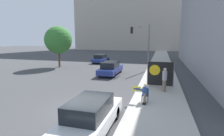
{
  "coord_description": "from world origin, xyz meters",
  "views": [
    {
      "loc": [
        4.05,
        -8.77,
        4.04
      ],
      "look_at": [
        -0.01,
        5.61,
        1.56
      ],
      "focal_mm": 28.0,
      "sensor_mm": 36.0,
      "label": 1
    }
  ],
  "objects_px": {
    "street_tree_near_curb": "(58,40)",
    "car_on_road_midblock": "(101,59)",
    "protest_banner": "(160,74)",
    "car_on_road_nearest": "(111,68)",
    "pedestrian_behind": "(156,73)",
    "seated_protester": "(145,92)",
    "motorcycle_on_road": "(117,69)",
    "traffic_light_pole": "(142,40)",
    "parked_car_curbside": "(91,115)",
    "jogger_on_sidewalk": "(165,80)"
  },
  "relations": [
    {
      "from": "pedestrian_behind",
      "to": "car_on_road_midblock",
      "type": "distance_m",
      "value": 15.51
    },
    {
      "from": "seated_protester",
      "to": "traffic_light_pole",
      "type": "xyz_separation_m",
      "value": [
        -1.5,
        11.97,
        3.2
      ]
    },
    {
      "from": "car_on_road_nearest",
      "to": "car_on_road_midblock",
      "type": "relative_size",
      "value": 1.05
    },
    {
      "from": "pedestrian_behind",
      "to": "traffic_light_pole",
      "type": "xyz_separation_m",
      "value": [
        -2.03,
        6.4,
        2.99
      ]
    },
    {
      "from": "car_on_road_midblock",
      "to": "motorcycle_on_road",
      "type": "bearing_deg",
      "value": -58.96
    },
    {
      "from": "car_on_road_midblock",
      "to": "pedestrian_behind",
      "type": "bearing_deg",
      "value": -51.33
    },
    {
      "from": "traffic_light_pole",
      "to": "parked_car_curbside",
      "type": "bearing_deg",
      "value": -91.66
    },
    {
      "from": "motorcycle_on_road",
      "to": "street_tree_near_curb",
      "type": "bearing_deg",
      "value": 166.36
    },
    {
      "from": "pedestrian_behind",
      "to": "car_on_road_midblock",
      "type": "bearing_deg",
      "value": -33.08
    },
    {
      "from": "protest_banner",
      "to": "street_tree_near_curb",
      "type": "xyz_separation_m",
      "value": [
        -14.2,
        7.5,
        2.68
      ]
    },
    {
      "from": "motorcycle_on_road",
      "to": "street_tree_near_curb",
      "type": "distance_m",
      "value": 10.09
    },
    {
      "from": "protest_banner",
      "to": "car_on_road_nearest",
      "type": "relative_size",
      "value": 0.45
    },
    {
      "from": "traffic_light_pole",
      "to": "pedestrian_behind",
      "type": "bearing_deg",
      "value": -72.43
    },
    {
      "from": "traffic_light_pole",
      "to": "car_on_road_nearest",
      "type": "height_order",
      "value": "traffic_light_pole"
    },
    {
      "from": "pedestrian_behind",
      "to": "protest_banner",
      "type": "bearing_deg",
      "value": 120.4
    },
    {
      "from": "car_on_road_midblock",
      "to": "street_tree_near_curb",
      "type": "bearing_deg",
      "value": -124.1
    },
    {
      "from": "car_on_road_midblock",
      "to": "parked_car_curbside",
      "type": "bearing_deg",
      "value": -71.61
    },
    {
      "from": "car_on_road_nearest",
      "to": "motorcycle_on_road",
      "type": "height_order",
      "value": "car_on_road_nearest"
    },
    {
      "from": "seated_protester",
      "to": "motorcycle_on_road",
      "type": "bearing_deg",
      "value": 117.12
    },
    {
      "from": "pedestrian_behind",
      "to": "parked_car_curbside",
      "type": "distance_m",
      "value": 9.87
    },
    {
      "from": "traffic_light_pole",
      "to": "parked_car_curbside",
      "type": "distance_m",
      "value": 16.28
    },
    {
      "from": "pedestrian_behind",
      "to": "car_on_road_midblock",
      "type": "height_order",
      "value": "pedestrian_behind"
    },
    {
      "from": "protest_banner",
      "to": "parked_car_curbside",
      "type": "relative_size",
      "value": 0.46
    },
    {
      "from": "street_tree_near_curb",
      "to": "car_on_road_midblock",
      "type": "bearing_deg",
      "value": 55.9
    },
    {
      "from": "pedestrian_behind",
      "to": "traffic_light_pole",
      "type": "distance_m",
      "value": 7.35
    },
    {
      "from": "pedestrian_behind",
      "to": "protest_banner",
      "type": "xyz_separation_m",
      "value": [
        0.33,
        -1.55,
        0.26
      ]
    },
    {
      "from": "car_on_road_midblock",
      "to": "seated_protester",
      "type": "bearing_deg",
      "value": -62.61
    },
    {
      "from": "jogger_on_sidewalk",
      "to": "car_on_road_nearest",
      "type": "height_order",
      "value": "jogger_on_sidewalk"
    },
    {
      "from": "protest_banner",
      "to": "car_on_road_nearest",
      "type": "bearing_deg",
      "value": 142.36
    },
    {
      "from": "parked_car_curbside",
      "to": "motorcycle_on_road",
      "type": "distance_m",
      "value": 13.43
    },
    {
      "from": "parked_car_curbside",
      "to": "car_on_road_midblock",
      "type": "xyz_separation_m",
      "value": [
        -7.2,
        21.66,
        -0.03
      ]
    },
    {
      "from": "parked_car_curbside",
      "to": "car_on_road_nearest",
      "type": "height_order",
      "value": "parked_car_curbside"
    },
    {
      "from": "car_on_road_nearest",
      "to": "street_tree_near_curb",
      "type": "xyz_separation_m",
      "value": [
        -8.71,
        3.26,
        3.15
      ]
    },
    {
      "from": "jogger_on_sidewalk",
      "to": "parked_car_curbside",
      "type": "bearing_deg",
      "value": 87.92
    },
    {
      "from": "pedestrian_behind",
      "to": "traffic_light_pole",
      "type": "relative_size",
      "value": 0.29
    },
    {
      "from": "parked_car_curbside",
      "to": "motorcycle_on_road",
      "type": "xyz_separation_m",
      "value": [
        -2.14,
        13.25,
        -0.23
      ]
    },
    {
      "from": "protest_banner",
      "to": "pedestrian_behind",
      "type": "bearing_deg",
      "value": 102.15
    },
    {
      "from": "seated_protester",
      "to": "car_on_road_nearest",
      "type": "bearing_deg",
      "value": 122.55
    },
    {
      "from": "pedestrian_behind",
      "to": "parked_car_curbside",
      "type": "relative_size",
      "value": 0.35
    },
    {
      "from": "parked_car_curbside",
      "to": "car_on_road_nearest",
      "type": "relative_size",
      "value": 0.98
    },
    {
      "from": "pedestrian_behind",
      "to": "motorcycle_on_road",
      "type": "xyz_separation_m",
      "value": [
        -4.63,
        3.7,
        -0.44
      ]
    },
    {
      "from": "seated_protester",
      "to": "motorcycle_on_road",
      "type": "height_order",
      "value": "seated_protester"
    },
    {
      "from": "seated_protester",
      "to": "parked_car_curbside",
      "type": "relative_size",
      "value": 0.25
    },
    {
      "from": "jogger_on_sidewalk",
      "to": "pedestrian_behind",
      "type": "distance_m",
      "value": 2.96
    },
    {
      "from": "traffic_light_pole",
      "to": "motorcycle_on_road",
      "type": "distance_m",
      "value": 5.09
    },
    {
      "from": "car_on_road_nearest",
      "to": "motorcycle_on_road",
      "type": "xyz_separation_m",
      "value": [
        0.53,
        1.02,
        -0.23
      ]
    },
    {
      "from": "protest_banner",
      "to": "street_tree_near_curb",
      "type": "bearing_deg",
      "value": 152.17
    },
    {
      "from": "seated_protester",
      "to": "car_on_road_midblock",
      "type": "distance_m",
      "value": 19.9
    },
    {
      "from": "pedestrian_behind",
      "to": "car_on_road_nearest",
      "type": "bearing_deg",
      "value": -9.22
    },
    {
      "from": "protest_banner",
      "to": "motorcycle_on_road",
      "type": "bearing_deg",
      "value": 133.37
    }
  ]
}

